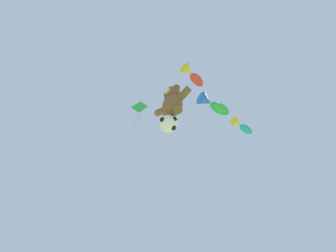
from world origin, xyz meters
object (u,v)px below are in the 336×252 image
(fish_kite_emerald, at_px, (213,105))
(teddy_bear_kite, at_px, (172,102))
(fish_kite_teal, at_px, (242,126))
(soccer_ball_kite, at_px, (168,124))
(diamond_kite, at_px, (139,108))
(fish_kite_crimson, at_px, (192,75))

(fish_kite_emerald, bearing_deg, teddy_bear_kite, -100.61)
(teddy_bear_kite, xyz_separation_m, fish_kite_teal, (1.08, 6.44, 2.80))
(soccer_ball_kite, distance_m, diamond_kite, 4.94)
(fish_kite_emerald, bearing_deg, fish_kite_teal, 81.73)
(fish_kite_emerald, relative_size, diamond_kite, 1.05)
(fish_kite_crimson, distance_m, fish_kite_teal, 5.45)
(fish_kite_crimson, bearing_deg, fish_kite_teal, 87.84)
(fish_kite_teal, bearing_deg, fish_kite_emerald, -98.27)
(fish_kite_teal, bearing_deg, diamond_kite, -124.55)
(fish_kite_crimson, relative_size, fish_kite_teal, 0.90)
(diamond_kite, bearing_deg, fish_kite_crimson, 11.30)
(soccer_ball_kite, height_order, fish_kite_emerald, fish_kite_emerald)
(soccer_ball_kite, bearing_deg, diamond_kite, 179.31)
(fish_kite_crimson, bearing_deg, teddy_bear_kite, -130.72)
(fish_kite_crimson, height_order, diamond_kite, fish_kite_crimson)
(soccer_ball_kite, bearing_deg, fish_kite_emerald, 71.72)
(teddy_bear_kite, relative_size, fish_kite_emerald, 0.97)
(fish_kite_teal, xyz_separation_m, diamond_kite, (-4.29, -6.23, -0.04))
(fish_kite_emerald, height_order, diamond_kite, diamond_kite)
(fish_kite_emerald, bearing_deg, soccer_ball_kite, -108.28)
(soccer_ball_kite, relative_size, fish_kite_crimson, 0.55)
(fish_kite_crimson, xyz_separation_m, fish_kite_teal, (0.20, 5.42, -0.55))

